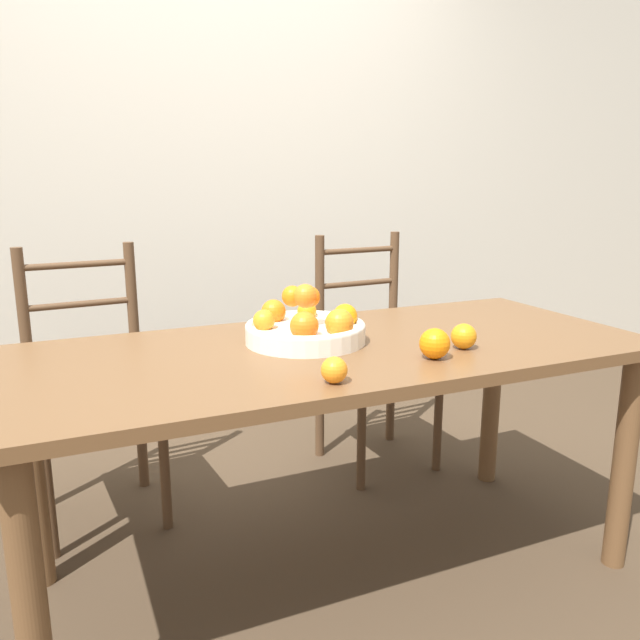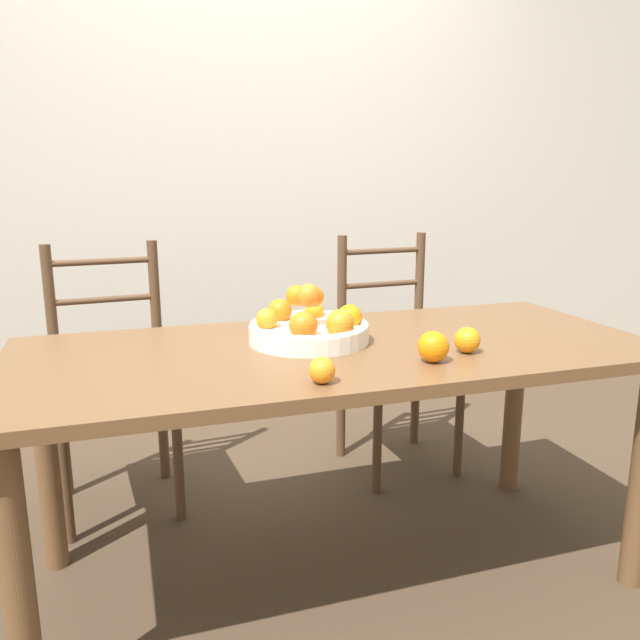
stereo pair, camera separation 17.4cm
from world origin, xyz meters
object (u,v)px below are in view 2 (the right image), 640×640
at_px(orange_loose_0, 322,370).
at_px(orange_loose_1, 433,347).
at_px(orange_loose_2, 467,340).
at_px(chair_left, 113,383).
at_px(chair_right, 395,357).
at_px(fruit_bowl, 309,326).

xyz_separation_m(orange_loose_0, orange_loose_1, (0.34, 0.08, 0.01)).
height_order(orange_loose_0, orange_loose_2, orange_loose_2).
bearing_deg(orange_loose_2, orange_loose_1, -158.94).
xyz_separation_m(orange_loose_1, chair_left, (-0.83, 0.92, -0.31)).
height_order(chair_left, chair_right, same).
distance_m(chair_left, chair_right, 1.15).
relative_size(orange_loose_0, orange_loose_2, 0.88).
relative_size(orange_loose_0, chair_right, 0.07).
bearing_deg(fruit_bowl, chair_left, 132.95).
bearing_deg(chair_left, orange_loose_0, -68.30).
distance_m(orange_loose_2, chair_right, 0.94).
bearing_deg(orange_loose_1, fruit_bowl, 130.33).
bearing_deg(orange_loose_1, chair_right, 70.88).
height_order(fruit_bowl, chair_right, chair_right).
xyz_separation_m(fruit_bowl, orange_loose_1, (0.25, -0.30, -0.01)).
distance_m(orange_loose_0, orange_loose_2, 0.49).
bearing_deg(chair_right, orange_loose_2, -105.74).
bearing_deg(chair_right, orange_loose_1, -112.81).
xyz_separation_m(orange_loose_0, orange_loose_2, (0.47, 0.13, 0.00)).
relative_size(orange_loose_0, chair_left, 0.07).
distance_m(orange_loose_2, chair_left, 1.33).
bearing_deg(orange_loose_1, chair_left, 132.13).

